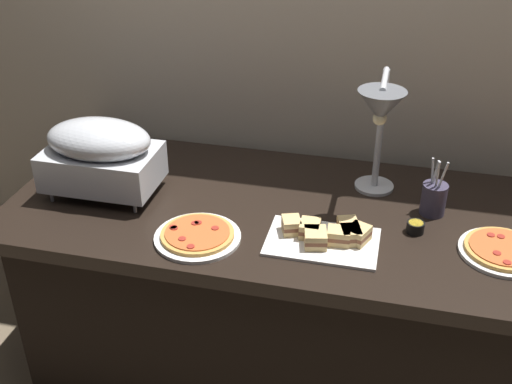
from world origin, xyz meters
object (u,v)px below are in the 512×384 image
sauce_cup_near (415,227)px  sandwich_platter (328,236)px  heat_lamp (380,116)px  utensil_holder (434,198)px  chafing_dish (101,154)px  pizza_plate_front (503,250)px  pizza_plate_center (197,236)px

sauce_cup_near → sandwich_platter: bearing=-155.1°
heat_lamp → utensil_holder: bearing=8.8°
heat_lamp → sandwich_platter: heat_lamp is taller
chafing_dish → pizza_plate_front: chafing_dish is taller
sauce_cup_near → utensil_holder: 0.15m
sauce_cup_near → chafing_dish: bearing=179.9°
pizza_plate_center → sandwich_platter: 0.41m
pizza_plate_center → sauce_cup_near: 0.70m
chafing_dish → utensil_holder: size_ratio=1.84×
pizza_plate_center → sauce_cup_near: size_ratio=4.84×
chafing_dish → pizza_plate_front: (1.34, -0.06, -0.14)m
chafing_dish → sandwich_platter: (0.81, -0.13, -0.13)m
sauce_cup_near → utensil_holder: utensil_holder is taller
pizza_plate_center → utensil_holder: 0.80m
heat_lamp → sandwich_platter: (-0.12, -0.22, -0.32)m
pizza_plate_center → utensil_holder: (0.72, 0.33, 0.05)m
pizza_plate_front → sandwich_platter: size_ratio=0.76×
pizza_plate_center → sauce_cup_near: sauce_cup_near is taller
sauce_cup_near → utensil_holder: size_ratio=0.27×
chafing_dish → heat_lamp: (0.93, 0.10, 0.19)m
pizza_plate_front → sauce_cup_near: bearing=167.2°
pizza_plate_front → utensil_holder: bearing=137.8°
chafing_dish → sandwich_platter: size_ratio=1.11×
chafing_dish → utensil_holder: bearing=6.6°
pizza_plate_center → sandwich_platter: bearing=11.1°
pizza_plate_front → pizza_plate_center: bearing=-171.3°
chafing_dish → sauce_cup_near: 1.09m
heat_lamp → sauce_cup_near: 0.38m
sandwich_platter → utensil_holder: (0.32, 0.26, 0.03)m
heat_lamp → pizza_plate_front: bearing=-21.1°
sauce_cup_near → pizza_plate_center: bearing=-163.2°
heat_lamp → pizza_plate_front: heat_lamp is taller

